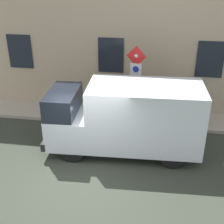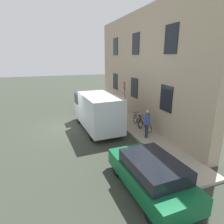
# 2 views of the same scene
# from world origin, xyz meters

# --- Properties ---
(ground_plane) EXTENTS (80.00, 80.00, 0.00)m
(ground_plane) POSITION_xyz_m (0.00, 0.00, 0.00)
(ground_plane) COLOR #2F342B
(sidewalk_slab) EXTENTS (1.62, 16.97, 0.14)m
(sidewalk_slab) POSITION_xyz_m (4.12, 0.00, 0.07)
(sidewalk_slab) COLOR #A69B8A
(sidewalk_slab) RESTS_ON ground_plane
(building_facade) EXTENTS (0.75, 14.97, 7.98)m
(building_facade) POSITION_xyz_m (5.28, 0.00, 3.99)
(building_facade) COLOR tan
(building_facade) RESTS_ON ground_plane
(sign_post_stacked) EXTENTS (0.20, 0.55, 3.08)m
(sign_post_stacked) POSITION_xyz_m (3.52, -1.19, 2.13)
(sign_post_stacked) COLOR #474C47
(sign_post_stacked) RESTS_ON sidewalk_slab
(delivery_van) EXTENTS (2.25, 5.42, 2.50)m
(delivery_van) POSITION_xyz_m (1.62, -1.09, 1.33)
(delivery_van) COLOR silver
(delivery_van) RESTS_ON ground_plane
(parked_hatchback) EXTENTS (1.89, 4.06, 1.38)m
(parked_hatchback) POSITION_xyz_m (1.77, -7.87, 0.73)
(parked_hatchback) COLOR #0E5830
(parked_hatchback) RESTS_ON ground_plane
(bicycle_black) EXTENTS (0.46, 1.72, 0.89)m
(bicycle_black) POSITION_xyz_m (4.38, -2.65, 0.51)
(bicycle_black) COLOR black
(bicycle_black) RESTS_ON sidewalk_slab
(bicycle_purple) EXTENTS (0.47, 1.71, 0.89)m
(bicycle_purple) POSITION_xyz_m (4.38, -1.78, 0.51)
(bicycle_purple) COLOR black
(bicycle_purple) RESTS_ON sidewalk_slab
(pedestrian) EXTENTS (0.46, 0.47, 1.72)m
(pedestrian) POSITION_xyz_m (3.96, -3.74, 1.07)
(pedestrian) COLOR #262B47
(pedestrian) RESTS_ON sidewalk_slab
(litter_bin) EXTENTS (0.44, 0.44, 0.90)m
(litter_bin) POSITION_xyz_m (3.66, 1.10, 0.59)
(litter_bin) COLOR #2D5133
(litter_bin) RESTS_ON sidewalk_slab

